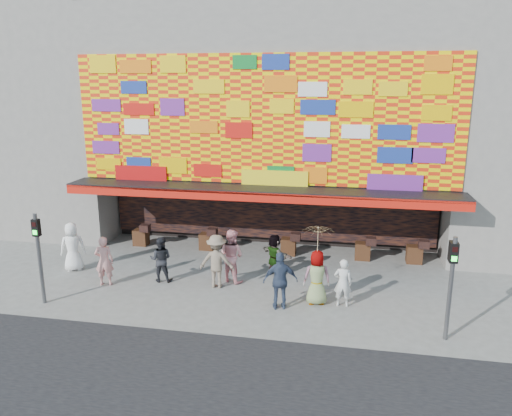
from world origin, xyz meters
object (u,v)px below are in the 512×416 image
object	(u,v)px
ped_a	(73,247)
ped_i	(232,256)
signal_left	(39,249)
ped_f	(275,255)
ped_h	(343,283)
ped_b	(104,261)
parasol	(318,240)
ped_d	(217,261)
ped_e	(280,281)
ped_g	(317,278)
ped_c	(161,259)
signal_right	(451,277)

from	to	relation	value
ped_a	ped_i	size ratio (longest dim) A/B	0.97
signal_left	ped_f	size ratio (longest dim) A/B	1.89
ped_h	ped_f	bearing A→B (deg)	-41.25
ped_b	parasol	size ratio (longest dim) A/B	0.95
ped_d	ped_e	size ratio (longest dim) A/B	1.01
parasol	ped_e	bearing A→B (deg)	-152.52
signal_left	ped_g	bearing A→B (deg)	10.64
ped_h	signal_left	bearing A→B (deg)	8.38
ped_b	ped_e	distance (m)	6.36
ped_f	ped_e	bearing A→B (deg)	141.25
ped_f	ped_g	size ratio (longest dim) A/B	0.88
ped_c	ped_i	distance (m)	2.53
ped_c	ped_i	size ratio (longest dim) A/B	0.86
ped_a	ped_g	distance (m)	9.34
ped_g	ped_e	bearing A→B (deg)	15.86
signal_left	parasol	xyz separation A→B (m)	(8.68, 1.63, 0.30)
ped_e	parasol	size ratio (longest dim) A/B	1.00
ped_b	ped_c	distance (m)	1.95
signal_right	signal_left	bearing A→B (deg)	180.00
ped_g	ped_h	distance (m)	0.83
ped_g	ped_a	bearing A→B (deg)	-18.95
ped_i	ped_g	bearing A→B (deg)	-177.66
ped_a	parasol	distance (m)	9.42
ped_d	parasol	size ratio (longest dim) A/B	1.01
ped_b	ped_c	size ratio (longest dim) A/B	1.08
ped_c	ped_i	bearing A→B (deg)	-176.02
signal_right	ped_d	world-z (taller)	signal_right
ped_b	ped_h	xyz separation A→B (m)	(8.25, -0.14, -0.10)
signal_right	ped_e	size ratio (longest dim) A/B	1.61
ped_d	ped_g	distance (m)	3.58
signal_right	parasol	distance (m)	4.07
signal_left	parasol	world-z (taller)	signal_left
ped_c	ped_h	world-z (taller)	ped_c
ped_c	parasol	world-z (taller)	parasol
signal_left	signal_right	world-z (taller)	same
ped_i	ped_d	bearing A→B (deg)	82.64
ped_d	ped_h	distance (m)	4.39
ped_b	ped_g	xyz separation A→B (m)	(7.42, -0.12, 0.01)
signal_left	ped_e	world-z (taller)	signal_left
ped_b	ped_f	xyz separation A→B (m)	(5.72, 1.98, -0.10)
ped_a	parasol	bearing A→B (deg)	142.67
ped_f	ped_i	distance (m)	1.64
ped_a	ped_g	world-z (taller)	ped_a
ped_h	ped_i	world-z (taller)	ped_i
signal_left	ped_g	distance (m)	8.88
signal_right	ped_e	world-z (taller)	signal_right
ped_h	ped_a	bearing A→B (deg)	-8.09
signal_left	ped_h	xyz separation A→B (m)	(9.51, 1.61, -1.07)
ped_f	ped_i	xyz separation A→B (m)	(-1.43, -0.80, 0.17)
ped_g	parasol	world-z (taller)	parasol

